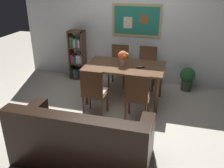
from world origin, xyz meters
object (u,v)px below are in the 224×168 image
(dining_table, at_px, (125,70))
(dining_chair_near_left, at_px, (94,90))
(dining_chair_near_right, at_px, (137,94))
(bookshelf, at_px, (78,57))
(potted_ivy, at_px, (187,78))
(flower_vase, at_px, (123,57))
(dining_chair_far_left, at_px, (119,62))
(dining_chair_far_right, at_px, (147,64))
(leather_couch, at_px, (82,141))
(tv_remote, at_px, (140,67))

(dining_table, bearing_deg, dining_chair_near_left, -115.66)
(dining_chair_near_right, xyz_separation_m, bookshelf, (-1.72, 1.62, -0.00))
(dining_chair_near_left, relative_size, potted_ivy, 1.72)
(potted_ivy, bearing_deg, flower_vase, -144.92)
(dining_chair_near_left, height_order, bookshelf, bookshelf)
(dining_chair_far_left, relative_size, dining_chair_far_right, 1.00)
(dining_chair_near_left, relative_size, dining_chair_near_right, 1.00)
(dining_chair_far_left, bearing_deg, dining_chair_far_right, 1.96)
(dining_chair_near_left, relative_size, bookshelf, 0.78)
(dining_chair_near_left, bearing_deg, dining_chair_far_left, 87.39)
(dining_chair_near_right, relative_size, dining_chair_far_right, 1.00)
(dining_chair_near_right, bearing_deg, dining_chair_near_left, -178.79)
(dining_chair_near_left, height_order, potted_ivy, dining_chair_near_left)
(flower_vase, bearing_deg, dining_chair_near_right, -60.21)
(dining_chair_far_right, relative_size, bookshelf, 0.78)
(dining_chair_near_left, bearing_deg, leather_couch, -79.39)
(dining_chair_near_right, distance_m, flower_vase, 0.91)
(dining_table, height_order, flower_vase, flower_vase)
(dining_chair_far_left, xyz_separation_m, tv_remote, (0.60, -0.81, 0.22))
(dining_chair_near_right, xyz_separation_m, leather_couch, (-0.54, -1.12, -0.23))
(leather_couch, distance_m, bookshelf, 2.99)
(dining_chair_near_right, bearing_deg, potted_ivy, 62.28)
(dining_chair_near_left, xyz_separation_m, dining_chair_near_right, (0.74, 0.02, 0.00))
(dining_chair_far_left, relative_size, dining_chair_near_left, 1.00)
(bookshelf, bearing_deg, dining_chair_near_right, -43.25)
(dining_chair_far_right, height_order, leather_couch, dining_chair_far_right)
(leather_couch, xyz_separation_m, potted_ivy, (1.37, 2.71, -0.02))
(bookshelf, bearing_deg, dining_chair_far_right, -2.99)
(dining_chair_near_left, height_order, dining_chair_far_right, same)
(dining_chair_near_left, distance_m, tv_remote, 1.00)
(dining_chair_near_right, height_order, dining_chair_far_right, same)
(potted_ivy, bearing_deg, dining_chair_near_left, -134.56)
(dining_chair_near_right, bearing_deg, flower_vase, 119.79)
(dining_chair_near_left, distance_m, dining_chair_near_right, 0.74)
(dining_table, relative_size, bookshelf, 1.28)
(dining_table, height_order, tv_remote, tv_remote)
(dining_chair_near_left, height_order, tv_remote, dining_chair_near_left)
(dining_table, height_order, potted_ivy, dining_table)
(dining_chair_far_right, xyz_separation_m, flower_vase, (-0.36, -0.82, 0.39))
(bookshelf, bearing_deg, potted_ivy, -0.72)
(dining_chair_near_right, height_order, leather_couch, dining_chair_near_right)
(dining_chair_far_left, xyz_separation_m, bookshelf, (-1.04, 0.11, -0.00))
(bookshelf, height_order, flower_vase, bookshelf)
(dining_chair_near_left, height_order, flower_vase, flower_vase)
(leather_couch, distance_m, flower_vase, 1.94)
(dining_chair_far_right, distance_m, flower_vase, 0.97)
(dining_chair_far_right, distance_m, leather_couch, 2.71)
(dining_chair_far_left, relative_size, leather_couch, 0.51)
(dining_table, height_order, leather_couch, leather_couch)
(dining_chair_near_right, relative_size, bookshelf, 0.78)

